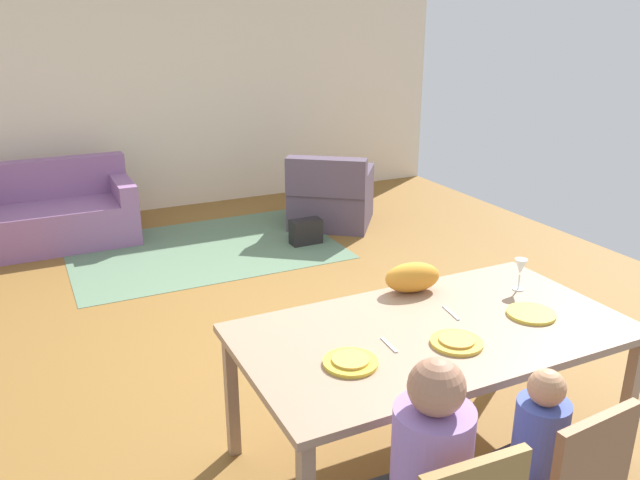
% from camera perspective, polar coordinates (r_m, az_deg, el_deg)
% --- Properties ---
extents(ground_plane, '(7.15, 6.25, 0.02)m').
position_cam_1_polar(ground_plane, '(5.21, -4.69, -5.97)').
color(ground_plane, brown).
extents(back_wall, '(7.15, 0.10, 2.70)m').
position_cam_1_polar(back_wall, '(7.80, -13.74, 12.60)').
color(back_wall, beige).
rests_on(back_wall, ground_plane).
extents(dining_table, '(1.96, 1.05, 0.76)m').
position_cam_1_polar(dining_table, '(3.27, 10.16, -8.79)').
color(dining_table, '#9C7B60').
rests_on(dining_table, ground_plane).
extents(plate_near_man, '(0.25, 0.25, 0.02)m').
position_cam_1_polar(plate_near_man, '(2.89, 2.76, -10.94)').
color(plate_near_man, yellow).
rests_on(plate_near_man, dining_table).
extents(pizza_near_man, '(0.17, 0.17, 0.01)m').
position_cam_1_polar(pizza_near_man, '(2.88, 2.77, -10.69)').
color(pizza_near_man, gold).
rests_on(pizza_near_man, plate_near_man).
extents(plate_near_child, '(0.25, 0.25, 0.02)m').
position_cam_1_polar(plate_near_child, '(3.11, 12.18, -9.01)').
color(plate_near_child, gold).
rests_on(plate_near_child, dining_table).
extents(pizza_near_child, '(0.17, 0.17, 0.01)m').
position_cam_1_polar(pizza_near_child, '(3.11, 12.20, -8.77)').
color(pizza_near_child, gold).
rests_on(pizza_near_child, plate_near_child).
extents(plate_near_woman, '(0.25, 0.25, 0.02)m').
position_cam_1_polar(plate_near_woman, '(3.49, 18.46, -6.30)').
color(plate_near_woman, yellow).
rests_on(plate_near_woman, dining_table).
extents(wine_glass, '(0.07, 0.07, 0.19)m').
position_cam_1_polar(wine_glass, '(3.74, 17.59, -2.42)').
color(wine_glass, silver).
rests_on(wine_glass, dining_table).
extents(fork, '(0.03, 0.15, 0.01)m').
position_cam_1_polar(fork, '(3.05, 6.23, -9.36)').
color(fork, silver).
rests_on(fork, dining_table).
extents(knife, '(0.04, 0.17, 0.01)m').
position_cam_1_polar(knife, '(3.41, 11.68, -6.44)').
color(knife, silver).
rests_on(knife, dining_table).
extents(person_child, '(0.22, 0.29, 0.92)m').
position_cam_1_polar(person_child, '(2.97, 18.30, -19.03)').
color(person_child, '#373240').
rests_on(person_child, ground_plane).
extents(cat, '(0.34, 0.22, 0.17)m').
position_cam_1_polar(cat, '(3.60, 8.31, -3.34)').
color(cat, orange).
rests_on(cat, dining_table).
extents(area_rug, '(2.60, 1.80, 0.01)m').
position_cam_1_polar(area_rug, '(6.49, -10.39, -0.78)').
color(area_rug, '#59765A').
rests_on(area_rug, ground_plane).
extents(couch, '(1.68, 0.86, 0.82)m').
position_cam_1_polar(couch, '(7.03, -23.30, 2.06)').
color(couch, '#8D5E90').
rests_on(couch, ground_plane).
extents(armchair, '(1.20, 1.20, 0.82)m').
position_cam_1_polar(armchair, '(7.05, 0.98, 3.88)').
color(armchair, '#524355').
rests_on(armchair, ground_plane).
extents(handbag, '(0.32, 0.16, 0.26)m').
position_cam_1_polar(handbag, '(6.50, -1.29, 0.75)').
color(handbag, black).
rests_on(handbag, ground_plane).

